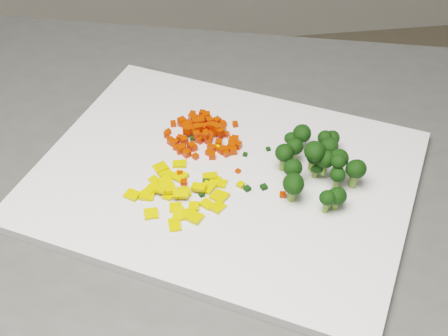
{
  "coord_description": "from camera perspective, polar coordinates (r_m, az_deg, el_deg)",
  "views": [
    {
      "loc": [
        0.0,
        -0.45,
        1.46
      ],
      "look_at": [
        0.09,
        0.14,
        0.92
      ],
      "focal_mm": 50.0,
      "sensor_mm": 36.0,
      "label": 1
    }
  ],
  "objects": [
    {
      "name": "carrot_cube_48",
      "position": [
        0.84,
        -2.79,
        1.89
      ],
      "size": [
        0.01,
        0.01,
        0.01
      ],
      "primitive_type": "cube",
      "rotation": [
        0.0,
        0.0,
        0.42
      ],
      "color": "red",
      "rests_on": "carrot_pile"
    },
    {
      "name": "broccoli_floret_17",
      "position": [
        0.79,
        8.15,
        0.52
      ],
      "size": [
        0.03,
        0.03,
        0.03
      ],
      "primitive_type": null,
      "color": "black",
      "rests_on": "broccoli_pile"
    },
    {
      "name": "broccoli_floret_11",
      "position": [
        0.8,
        10.33,
        0.58
      ],
      "size": [
        0.04,
        0.04,
        0.03
      ],
      "primitive_type": null,
      "color": "black",
      "rests_on": "broccoli_pile"
    },
    {
      "name": "broccoli_floret_16",
      "position": [
        0.81,
        8.59,
        1.27
      ],
      "size": [
        0.02,
        0.02,
        0.03
      ],
      "primitive_type": null,
      "color": "black",
      "rests_on": "broccoli_pile"
    },
    {
      "name": "stray_bit_7",
      "position": [
        0.79,
        -1.7,
        -1.27
      ],
      "size": [
        0.01,
        0.01,
        0.01
      ],
      "primitive_type": "cube",
      "rotation": [
        0.0,
        0.0,
        1.28
      ],
      "color": "black",
      "rests_on": "cutting_board"
    },
    {
      "name": "broccoli_floret_4",
      "position": [
        0.8,
        11.83,
        -0.57
      ],
      "size": [
        0.04,
        0.04,
        0.04
      ],
      "primitive_type": null,
      "color": "black",
      "rests_on": "broccoli_pile"
    },
    {
      "name": "carrot_cube_16",
      "position": [
        0.88,
        -0.08,
        4.07
      ],
      "size": [
        0.01,
        0.01,
        0.01
      ],
      "primitive_type": "cube",
      "rotation": [
        0.0,
        0.0,
        1.98
      ],
      "color": "red",
      "rests_on": "carrot_pile"
    },
    {
      "name": "carrot_cube_41",
      "position": [
        0.86,
        -2.23,
        2.76
      ],
      "size": [
        0.01,
        0.01,
        0.01
      ],
      "primitive_type": "cube",
      "rotation": [
        0.0,
        0.0,
        0.84
      ],
      "color": "red",
      "rests_on": "carrot_pile"
    },
    {
      "name": "carrot_cube_33",
      "position": [
        0.85,
        -1.7,
        3.02
      ],
      "size": [
        0.01,
        0.01,
        0.01
      ],
      "primitive_type": "cube",
      "rotation": [
        0.0,
        0.0,
        2.39
      ],
      "color": "red",
      "rests_on": "carrot_pile"
    },
    {
      "name": "pepper_chunk_18",
      "position": [
        0.76,
        -0.57,
        -3.59
      ],
      "size": [
        0.02,
        0.02,
        0.01
      ],
      "primitive_type": "cube",
      "rotation": [
        0.12,
        0.12,
        0.76
      ],
      "color": "gold",
      "rests_on": "pepper_pile"
    },
    {
      "name": "broccoli_pile",
      "position": [
        0.79,
        8.46,
        0.74
      ],
      "size": [
        0.13,
        0.13,
        0.06
      ],
      "primitive_type": null,
      "color": "black",
      "rests_on": "cutting_board"
    },
    {
      "name": "broccoli_floret_7",
      "position": [
        0.79,
        9.13,
        0.42
      ],
      "size": [
        0.03,
        0.03,
        0.03
      ],
      "primitive_type": null,
      "color": "black",
      "rests_on": "broccoli_pile"
    },
    {
      "name": "carrot_cube_67",
      "position": [
        0.85,
        -2.54,
        3.06
      ],
      "size": [
        0.01,
        0.01,
        0.01
      ],
      "primitive_type": "cube",
      "rotation": [
        0.0,
        0.0,
        1.67
      ],
      "color": "red",
      "rests_on": "carrot_pile"
    },
    {
      "name": "carrot_cube_50",
      "position": [
        0.86,
        -2.85,
        3.51
      ],
      "size": [
        0.01,
        0.01,
        0.01
      ],
      "primitive_type": "cube",
      "rotation": [
        0.0,
        0.0,
        1.22
      ],
      "color": "red",
      "rests_on": "carrot_pile"
    },
    {
      "name": "pepper_chunk_7",
      "position": [
        0.79,
        -1.5,
        -1.82
      ],
      "size": [
        0.02,
        0.02,
        0.01
      ],
      "primitive_type": "cube",
      "rotation": [
        -0.11,
        0.01,
        2.44
      ],
      "color": "gold",
      "rests_on": "pepper_pile"
    },
    {
      "name": "carrot_cube_46",
      "position": [
        0.84,
        -4.11,
        1.53
      ],
      "size": [
        0.01,
        0.01,
        0.01
      ],
      "primitive_type": "cube",
      "rotation": [
        0.0,
        0.0,
        1.83
      ],
      "color": "red",
      "rests_on": "carrot_pile"
    },
    {
      "name": "carrot_cube_71",
      "position": [
        0.84,
        0.19,
        1.67
      ],
      "size": [
        0.01,
        0.01,
        0.01
      ],
      "primitive_type": "cube",
      "rotation": [
        0.0,
        0.0,
        2.93
      ],
      "color": "red",
      "rests_on": "carrot_pile"
    },
    {
      "name": "pepper_chunk_27",
      "position": [
        0.79,
        -5.33,
        -1.38
      ],
      "size": [
        0.02,
        0.02,
        0.01
      ],
      "primitive_type": "cube",
      "rotation": [
        0.01,
        -0.09,
        1.76
      ],
      "color": "gold",
      "rests_on": "pepper_pile"
    },
    {
      "name": "pepper_chunk_9",
      "position": [
        0.79,
        -5.96,
        -1.72
      ],
      "size": [
        0.02,
        0.02,
        0.01
      ],
      "primitive_type": "cube",
      "rotation": [
        0.03,
        -0.05,
        1.71
      ],
      "color": "gold",
      "rests_on": "pepper_pile"
    },
    {
      "name": "carrot_cube_49",
      "position": [
        0.87,
        0.25,
        3.09
      ],
      "size": [
        0.01,
        0.01,
        0.01
      ],
      "primitive_type": "cube",
      "rotation": [
        0.0,
        0.0,
        2.59
      ],
      "color": "red",
      "rests_on": "carrot_pile"
    },
    {
      "name": "carrot_cube_52",
      "position": [
        0.85,
        -3.76,
        1.92
      ],
      "size": [
        0.01,
        0.01,
        0.01
      ],
      "primitive_type": "cube",
      "rotation": [
        0.0,
        0.0,
        2.02
      ],
      "color": "red",
      "rests_on": "carrot_pile"
    },
    {
      "name": "carrot_pile",
      "position": [
        0.86,
        -1.86,
        3.54
      ],
      "size": [
        0.11,
        0.11,
        0.03
      ],
      "primitive_type": null,
      "color": "red",
      "rests_on": "cutting_board"
    },
    {
      "name": "carrot_cube_65",
      "position": [
        0.86,
        -2.25,
        2.64
      ],
      "size": [
        0.01,
        0.01,
        0.01
      ],
      "primitive_type": "cube",
      "rotation": [
        0.0,
        0.0,
        0.8
      ],
      "color": "red",
      "rests_on": "carrot_pile"
    },
    {
      "name": "broccoli_floret_8",
      "position": [
        0.84,
        6.08,
        2.41
      ],
      "size": [
        0.03,
        0.03,
        0.03
      ],
      "primitive_type": null,
      "color": "black",
      "rests_on": "broccoli_pile"
    },
    {
      "name": "carrot_cube_7",
      "position": [
        0.89,
        -1.67,
        4.68
      ],
      "size": [
        0.01,
        0.01,
        0.01
      ],
      "primitive_type": "cube",
      "rotation": [
        0.0,
        0.0,
        2.49
      ],
      "color": "red",
      "rests_on": "carrot_pile"
    },
    {
      "name": "broccoli_floret_19",
      "position": [
        0.79,
        10.27,
        0.06
      ],
      "size": [
        0.03,
        0.03,
        0.03
      ],
      "primitive_type": null,
      "color": "black",
      "rests_on": "broccoli_pile"
    },
    {
      "name": "carrot_cube_28",
      "position": [
        0.88,
        -3.5,
        3.87
      ],
      "size": [
        0.01,
        0.01,
        0.01
      ],
      "primitive_type": "cube",
      "rotation": [
        0.0,
        0.0,
        1.73
      ],
      "color": "red",
      "rests_on": "carrot_pile"
    },
    {
      "name": "carrot_cube_61",
      "position": [
        0.83,
        -1.09,
        1.14
      ],
      "size": [
        0.01,
        0.01,
        0.01
      ],
      "primitive_type": "cube",
      "rotation": [
        0.0,
        0.0,
        3.04
      ],
      "color": "red",
      "rests_on": "carrot_pile"
    },
    {
      "name": "carrot_cube_77",
      "position": [
        0.88,
        -1.39,
        3.79
      ],
      "size": [
        0.01,
        0.01,
        0.01
      ],
      "primitive_type": "cube",
      "rotation": [
        0.0,
        0.0,
        0.31
      ],
      "color": "red",
      "rests_on": "carrot_pile"
    },
    {
      "name": "pepper_pile",
      "position": [
        0.78,
        -3.96,
        -1.83
      ],
      "size": [
        0.12,
        0.12,
        0.02
      ],
      "primitive_type": null,
      "color": "gold",
      "rests_on": "cutting_board"
    },
    {
      "name": "carrot_cube_66",
      "position": [
        0.86,
        -2.23,
        3.68
      ],
      "size": [
        0.01,
        0.01,
        0.01
      ],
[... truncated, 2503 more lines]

